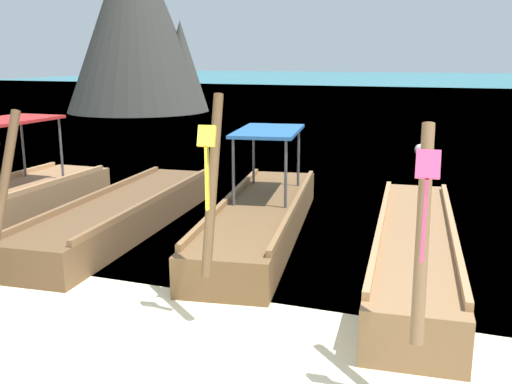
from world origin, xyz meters
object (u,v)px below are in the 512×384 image
(longtail_boat_pink_ribbon, at_px, (415,248))
(mooring_buoy_near, at_px, (421,150))
(longtail_boat_yellow_ribbon, at_px, (261,217))
(longtail_boat_red_ribbon, at_px, (124,214))
(karst_rock, at_px, (138,20))

(longtail_boat_pink_ribbon, height_order, mooring_buoy_near, longtail_boat_pink_ribbon)
(longtail_boat_yellow_ribbon, xyz_separation_m, mooring_buoy_near, (1.95, 9.83, -0.15))
(longtail_boat_red_ribbon, relative_size, mooring_buoy_near, 17.18)
(longtail_boat_pink_ribbon, distance_m, karst_rock, 28.07)
(longtail_boat_red_ribbon, bearing_deg, karst_rock, 119.92)
(longtail_boat_red_ribbon, xyz_separation_m, longtail_boat_yellow_ribbon, (2.46, 0.50, 0.05))
(longtail_boat_red_ribbon, xyz_separation_m, karst_rock, (-12.21, 21.21, 4.84))
(longtail_boat_pink_ribbon, bearing_deg, mooring_buoy_near, 94.00)
(longtail_boat_red_ribbon, distance_m, longtail_boat_pink_ribbon, 5.16)
(longtail_boat_pink_ribbon, height_order, karst_rock, karst_rock)
(karst_rock, height_order, mooring_buoy_near, karst_rock)
(longtail_boat_pink_ribbon, xyz_separation_m, mooring_buoy_near, (-0.74, 10.64, -0.14))
(longtail_boat_yellow_ribbon, relative_size, longtail_boat_pink_ribbon, 0.96)
(karst_rock, xyz_separation_m, mooring_buoy_near, (16.61, -10.88, -4.94))
(longtail_boat_yellow_ribbon, distance_m, longtail_boat_pink_ribbon, 2.81)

